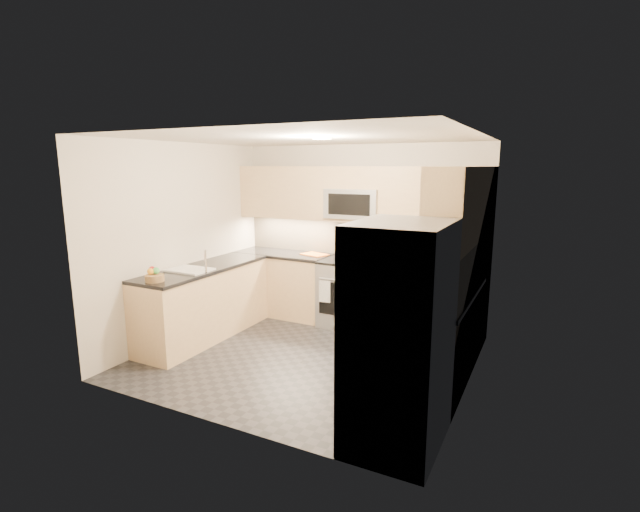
{
  "coord_description": "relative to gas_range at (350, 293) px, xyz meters",
  "views": [
    {
      "loc": [
        2.44,
        -4.48,
        2.21
      ],
      "look_at": [
        0.0,
        0.35,
        1.15
      ],
      "focal_mm": 26.0,
      "sensor_mm": 36.0,
      "label": 1
    }
  ],
  "objects": [
    {
      "name": "countertop_back_right",
      "position": [
        1.09,
        0.02,
        0.47
      ],
      "size": [
        1.42,
        0.63,
        0.04
      ],
      "primitive_type": "cube",
      "color": "black",
      "rests_on": "base_cab_back_right"
    },
    {
      "name": "fruit_basket",
      "position": [
        -1.46,
        -2.12,
        0.52
      ],
      "size": [
        0.25,
        0.25,
        0.08
      ],
      "primitive_type": "cylinder",
      "rotation": [
        0.0,
        0.0,
        0.21
      ],
      "color": "olive",
      "rests_on": "countertop_peninsula"
    },
    {
      "name": "wall_front",
      "position": [
        0.0,
        -2.88,
        0.79
      ],
      "size": [
        3.6,
        0.02,
        2.5
      ],
      "primitive_type": "cube",
      "color": "beige",
      "rests_on": "floor"
    },
    {
      "name": "floor",
      "position": [
        0.0,
        -1.28,
        -0.46
      ],
      "size": [
        3.6,
        3.2,
        0.0
      ],
      "primitive_type": "cube",
      "color": "#222327",
      "rests_on": "ground"
    },
    {
      "name": "ceiling",
      "position": [
        0.0,
        -1.28,
        2.04
      ],
      "size": [
        3.6,
        3.2,
        0.02
      ],
      "primitive_type": "cube",
      "color": "beige",
      "rests_on": "wall_back"
    },
    {
      "name": "gas_range",
      "position": [
        0.0,
        0.0,
        0.0
      ],
      "size": [
        0.76,
        0.65,
        0.91
      ],
      "primitive_type": "cube",
      "color": "#919498",
      "rests_on": "floor"
    },
    {
      "name": "fruit_pear",
      "position": [
        -1.47,
        -2.08,
        0.6
      ],
      "size": [
        0.08,
        0.08,
        0.08
      ],
      "primitive_type": "sphere",
      "color": "#4DB558",
      "rests_on": "fruit_basket"
    },
    {
      "name": "fruit_orange",
      "position": [
        -1.5,
        -2.13,
        0.6
      ],
      "size": [
        0.07,
        0.07,
        0.07
      ],
      "primitive_type": "sphere",
      "color": "orange",
      "rests_on": "fruit_basket"
    },
    {
      "name": "wall_right",
      "position": [
        1.8,
        -1.28,
        0.79
      ],
      "size": [
        0.02,
        3.2,
        2.5
      ],
      "primitive_type": "cube",
      "color": "beige",
      "rests_on": "floor"
    },
    {
      "name": "countertop_right",
      "position": [
        1.5,
        -1.12,
        0.47
      ],
      "size": [
        0.63,
        1.7,
        0.04
      ],
      "primitive_type": "cube",
      "color": "black",
      "rests_on": "base_cab_right"
    },
    {
      "name": "utensil_bowl",
      "position": [
        1.31,
        -0.05,
        0.56
      ],
      "size": [
        0.33,
        0.33,
        0.15
      ],
      "primitive_type": "cylinder",
      "rotation": [
        0.0,
        0.0,
        0.32
      ],
      "color": "#57A044",
      "rests_on": "countertop_back_right"
    },
    {
      "name": "upper_cab_right",
      "position": [
        1.62,
        -1.0,
        1.37
      ],
      "size": [
        0.35,
        1.95,
        0.75
      ],
      "primitive_type": "cube",
      "color": "#D9B382",
      "rests_on": "wall_right"
    },
    {
      "name": "microwave",
      "position": [
        0.0,
        0.12,
        1.24
      ],
      "size": [
        0.76,
        0.4,
        0.4
      ],
      "primitive_type": "cube",
      "color": "#A0A2A7",
      "rests_on": "upper_cab_back"
    },
    {
      "name": "backsplash_back",
      "position": [
        0.0,
        0.32,
        0.74
      ],
      "size": [
        3.6,
        0.01,
        0.51
      ],
      "primitive_type": "cube",
      "color": "tan",
      "rests_on": "wall_back"
    },
    {
      "name": "fruit_apple",
      "position": [
        -1.55,
        -2.06,
        0.6
      ],
      "size": [
        0.07,
        0.07,
        0.07
      ],
      "primitive_type": "sphere",
      "color": "red",
      "rests_on": "fruit_basket"
    },
    {
      "name": "countertop_peninsula",
      "position": [
        -1.5,
        -1.28,
        0.47
      ],
      "size": [
        0.63,
        2.0,
        0.04
      ],
      "primitive_type": "cube",
      "color": "black",
      "rests_on": "base_cab_peninsula"
    },
    {
      "name": "cutting_board",
      "position": [
        -0.6,
        0.09,
        0.49
      ],
      "size": [
        0.42,
        0.35,
        0.01
      ],
      "primitive_type": "cube",
      "rotation": [
        0.0,
        0.0,
        -0.3
      ],
      "color": "orange",
      "rests_on": "countertop_back_left"
    },
    {
      "name": "range_cooktop",
      "position": [
        0.0,
        0.0,
        0.46
      ],
      "size": [
        0.76,
        0.65,
        0.03
      ],
      "primitive_type": "cube",
      "color": "black",
      "rests_on": "gas_range"
    },
    {
      "name": "base_cab_back_left",
      "position": [
        -1.09,
        0.02,
        -0.01
      ],
      "size": [
        1.42,
        0.6,
        0.9
      ],
      "primitive_type": "cube",
      "color": "#D9B382",
      "rests_on": "floor"
    },
    {
      "name": "wall_back",
      "position": [
        0.0,
        0.32,
        0.79
      ],
      "size": [
        3.6,
        0.02,
        2.5
      ],
      "primitive_type": "cube",
      "color": "beige",
      "rests_on": "floor"
    },
    {
      "name": "countertop_back_left",
      "position": [
        -1.09,
        0.02,
        0.47
      ],
      "size": [
        1.42,
        0.63,
        0.04
      ],
      "primitive_type": "cube",
      "color": "black",
      "rests_on": "base_cab_back_left"
    },
    {
      "name": "faucet",
      "position": [
        -1.24,
        -1.53,
        0.62
      ],
      "size": [
        0.03,
        0.03,
        0.28
      ],
      "primitive_type": "cylinder",
      "color": "silver",
      "rests_on": "countertop_peninsula"
    },
    {
      "name": "oven_handle",
      "position": [
        0.0,
        -0.35,
        0.26
      ],
      "size": [
        0.6,
        0.02,
        0.02
      ],
      "primitive_type": "cylinder",
      "rotation": [
        0.0,
        1.57,
        0.0
      ],
      "color": "#B2B5BA",
      "rests_on": "gas_range"
    },
    {
      "name": "refrigerator",
      "position": [
        1.45,
        -2.43,
        0.45
      ],
      "size": [
        0.7,
        0.9,
        1.8
      ],
      "primitive_type": "cube",
      "color": "#919398",
      "rests_on": "floor"
    },
    {
      "name": "oven_door_glass",
      "position": [
        0.0,
        -0.33,
        -0.01
      ],
      "size": [
        0.62,
        0.02,
        0.45
      ],
      "primitive_type": "cube",
      "color": "black",
      "rests_on": "gas_range"
    },
    {
      "name": "wall_left",
      "position": [
        -1.8,
        -1.28,
        0.79
      ],
      "size": [
        0.02,
        3.2,
        2.5
      ],
      "primitive_type": "cube",
      "color": "beige",
      "rests_on": "floor"
    },
    {
      "name": "base_cab_right",
      "position": [
        1.5,
        -1.12,
        -0.01
      ],
      "size": [
        0.6,
        1.7,
        0.9
      ],
      "primitive_type": "cube",
      "color": "#D9B382",
      "rests_on": "floor"
    },
    {
      "name": "microwave_door",
      "position": [
        0.0,
        -0.08,
        1.24
      ],
      "size": [
        0.6,
        0.01,
        0.28
      ],
      "primitive_type": "cube",
      "color": "black",
      "rests_on": "microwave"
    },
    {
      "name": "base_cab_back_right",
      "position": [
        1.09,
        0.02,
        -0.01
      ],
      "size": [
        1.42,
        0.6,
        0.9
      ],
      "primitive_type": "cube",
      "color": "#D9B382",
      "rests_on": "floor"
    },
    {
      "name": "sink_basin",
      "position": [
        -1.5,
        -1.53,
        0.42
      ],
      "size": [
        0.52,
        0.38,
        0.16
      ],
      "primitive_type": "cube",
      "color": "white",
      "rests_on": "base_cab_peninsula"
    },
    {
      "name": "fridge_handle_left",
      "position": [
        1.08,
        -2.61,
        0.49
      ],
      "size": [
        0.02,
        0.02,
        1.2
      ],
      "primitive_type": "cylinder",
      "color": "#B2B5BA",
      "rests_on": "refrigerator"
    },
    {
      "name": "backsplash_right",
      "position": [
        1.8,
        -0.82,
        0.74
      ],
      "size": [
        0.01,
        2.3,
        0.51
      ],
      "primitive_type": "cube",
      "color": "tan",
      "rests_on": "wall_right"
    },
    {
      "name": "dish_towel_check",
      "position": [
        -0.21,
        -0.37,
        0.1
      ],
      "size": [
        0.16,
        0.03,
        0.3
      ],
      "primitive_type": "cube",
      "rotation": [
        0.0,
        0.0,
        0.08
      ],
      "color": "silver",
      "rests_on": "oven_handle"
    },
    {
      "name": "upper_cab_back",
      "position": [
        0.0,
        0.15,
        1.37
      ],
      "size": [
        3.6,
        0.35,
        0.75
      ],
      "primitive_type": "cube",
      "color": "#D9B382",
      "rests_on": "wall_back"
    },
    {
      "name": "fridge_handle_right",
      "position": [
        1.08,
        -2.25,
        0.49
      ],
      "size": [
        0.02,
        0.02,
        1.2
      ],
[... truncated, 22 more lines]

